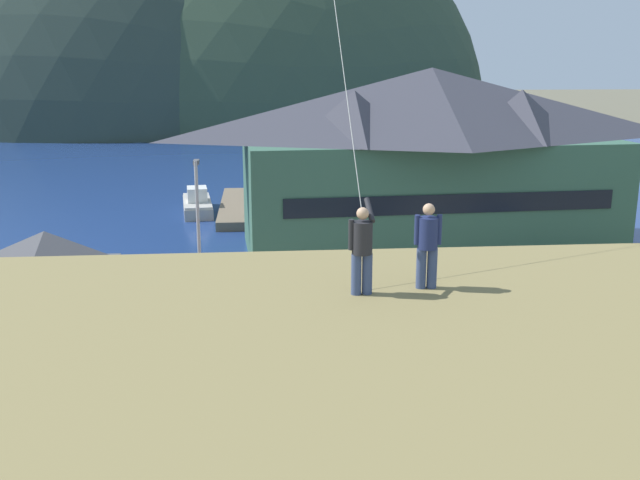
# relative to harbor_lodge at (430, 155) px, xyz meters

# --- Properties ---
(ground_plane) EXTENTS (600.00, 600.00, 0.00)m
(ground_plane) POSITION_rel_harbor_lodge_xyz_m (-8.97, -21.63, -6.05)
(ground_plane) COLOR #66604C
(parking_lot_pad) EXTENTS (40.00, 20.00, 0.10)m
(parking_lot_pad) POSITION_rel_harbor_lodge_xyz_m (-8.97, -16.63, -6.00)
(parking_lot_pad) COLOR gray
(parking_lot_pad) RESTS_ON ground
(bay_water) EXTENTS (360.00, 84.00, 0.03)m
(bay_water) POSITION_rel_harbor_lodge_xyz_m (-8.97, 38.37, -6.03)
(bay_water) COLOR navy
(bay_water) RESTS_ON ground
(far_hill_east_peak) EXTENTS (88.31, 67.89, 91.27)m
(far_hill_east_peak) POSITION_rel_harbor_lodge_xyz_m (-33.49, 99.01, -6.05)
(far_hill_east_peak) COLOR #2D3D33
(far_hill_east_peak) RESTS_ON ground
(far_hill_center_saddle) EXTENTS (95.04, 69.86, 88.27)m
(far_hill_center_saddle) POSITION_rel_harbor_lodge_xyz_m (-12.89, 100.34, -6.05)
(far_hill_center_saddle) COLOR #334733
(far_hill_center_saddle) RESTS_ON ground
(harbor_lodge) EXTENTS (24.73, 12.04, 11.36)m
(harbor_lodge) POSITION_rel_harbor_lodge_xyz_m (0.00, 0.00, 0.00)
(harbor_lodge) COLOR #38604C
(harbor_lodge) RESTS_ON ground
(storage_shed_near_lot) EXTENTS (5.64, 5.21, 4.81)m
(storage_shed_near_lot) POSITION_rel_harbor_lodge_xyz_m (-19.59, -13.55, -3.55)
(storage_shed_near_lot) COLOR #474C56
(storage_shed_near_lot) RESTS_ON ground
(wharf_dock) EXTENTS (3.20, 14.32, 0.70)m
(wharf_dock) POSITION_rel_harbor_lodge_xyz_m (-12.15, 13.02, -5.70)
(wharf_dock) COLOR #70604C
(wharf_dock) RESTS_ON ground
(moored_boat_wharfside) EXTENTS (2.93, 6.96, 2.16)m
(moored_boat_wharfside) POSITION_rel_harbor_lodge_xyz_m (-15.55, 12.71, -5.33)
(moored_boat_wharfside) COLOR #A8A399
(moored_boat_wharfside) RESTS_ON ground
(moored_boat_outer_mooring) EXTENTS (2.86, 8.41, 2.16)m
(moored_boat_outer_mooring) POSITION_rel_harbor_lodge_xyz_m (-8.45, 10.27, -5.33)
(moored_boat_outer_mooring) COLOR silver
(moored_boat_outer_mooring) RESTS_ON ground
(parked_car_mid_row_far) EXTENTS (4.29, 2.24, 1.82)m
(parked_car_mid_row_far) POSITION_rel_harbor_lodge_xyz_m (-4.46, -21.35, -4.98)
(parked_car_mid_row_far) COLOR #236633
(parked_car_mid_row_far) RESTS_ON parking_lot_pad
(parked_car_front_row_red) EXTENTS (4.26, 2.17, 1.82)m
(parked_car_front_row_red) POSITION_rel_harbor_lodge_xyz_m (-10.75, -14.78, -4.98)
(parked_car_front_row_red) COLOR red
(parked_car_front_row_red) RESTS_ON parking_lot_pad
(parked_car_lone_by_shed) EXTENTS (4.28, 2.22, 1.82)m
(parked_car_lone_by_shed) POSITION_rel_harbor_lodge_xyz_m (2.99, -14.34, -4.98)
(parked_car_lone_by_shed) COLOR silver
(parked_car_lone_by_shed) RESTS_ON parking_lot_pad
(parked_car_back_row_right) EXTENTS (4.24, 2.13, 1.82)m
(parked_car_back_row_right) POSITION_rel_harbor_lodge_xyz_m (1.44, -21.48, -4.98)
(parked_car_back_row_right) COLOR black
(parked_car_back_row_right) RESTS_ON parking_lot_pad
(parked_car_mid_row_near) EXTENTS (4.30, 2.26, 1.82)m
(parked_car_mid_row_near) POSITION_rel_harbor_lodge_xyz_m (-1.85, -15.82, -4.98)
(parked_car_mid_row_near) COLOR black
(parked_car_mid_row_near) RESTS_ON parking_lot_pad
(parked_car_front_row_silver) EXTENTS (4.36, 2.38, 1.82)m
(parked_car_front_row_silver) POSITION_rel_harbor_lodge_xyz_m (-9.01, -20.80, -4.98)
(parked_car_front_row_silver) COLOR silver
(parked_car_front_row_silver) RESTS_ON parking_lot_pad
(parked_car_front_row_end) EXTENTS (4.36, 2.38, 1.82)m
(parked_car_front_row_end) POSITION_rel_harbor_lodge_xyz_m (-15.80, -20.82, -4.98)
(parked_car_front_row_end) COLOR black
(parked_car_front_row_end) RESTS_ON parking_lot_pad
(parking_light_pole) EXTENTS (0.24, 0.78, 7.25)m
(parking_light_pole) POSITION_rel_harbor_lodge_xyz_m (-13.43, -11.08, -1.78)
(parking_light_pole) COLOR #ADADB2
(parking_light_pole) RESTS_ON parking_lot_pad
(person_kite_flyer) EXTENTS (0.52, 0.68, 1.86)m
(person_kite_flyer) POSITION_rel_harbor_lodge_xyz_m (-8.63, -29.88, 2.08)
(person_kite_flyer) COLOR #384770
(person_kite_flyer) RESTS_ON grassy_hill_foreground
(person_companion) EXTENTS (0.55, 0.40, 1.74)m
(person_companion) POSITION_rel_harbor_lodge_xyz_m (-7.27, -29.62, 2.07)
(person_companion) COLOR #384770
(person_companion) RESTS_ON grassy_hill_foreground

